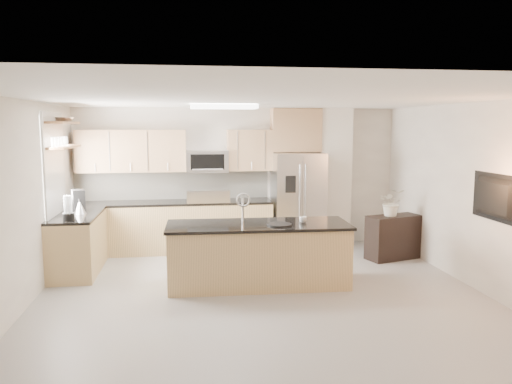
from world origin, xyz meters
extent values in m
plane|color=gray|center=(0.00, 0.00, 0.00)|extent=(6.50, 6.50, 0.00)
cube|color=white|center=(0.00, 0.00, 2.60)|extent=(6.00, 6.50, 0.02)
cube|color=silver|center=(0.00, 3.25, 1.30)|extent=(6.00, 0.02, 2.60)
cube|color=silver|center=(0.00, -3.25, 1.30)|extent=(6.00, 0.02, 2.60)
cube|color=silver|center=(-3.00, 0.00, 1.30)|extent=(0.02, 6.50, 2.60)
cube|color=silver|center=(3.00, 0.00, 1.30)|extent=(0.02, 6.50, 2.60)
cube|color=tan|center=(-1.23, 2.92, 0.44)|extent=(3.55, 0.65, 0.88)
cube|color=black|center=(-1.23, 2.92, 0.90)|extent=(3.55, 0.66, 0.04)
cube|color=beige|center=(-1.23, 3.24, 1.18)|extent=(3.55, 0.02, 0.52)
cube|color=tan|center=(-2.67, 1.85, 0.44)|extent=(0.65, 1.50, 0.88)
cube|color=black|center=(-2.67, 1.85, 0.90)|extent=(0.66, 1.50, 0.04)
cube|color=black|center=(-0.60, 2.92, 0.45)|extent=(0.76, 0.64, 0.90)
cube|color=black|center=(-0.60, 2.92, 0.92)|extent=(0.76, 0.62, 0.03)
cube|color=silver|center=(-0.60, 2.62, 1.03)|extent=(0.76, 0.04, 0.22)
cube|color=tan|center=(-1.94, 3.08, 1.83)|extent=(1.92, 0.33, 0.75)
cube|color=tan|center=(0.19, 3.08, 1.83)|extent=(0.82, 0.33, 0.75)
cube|color=silver|center=(-0.60, 3.05, 1.63)|extent=(0.76, 0.40, 0.40)
cube|color=black|center=(-0.60, 2.85, 1.63)|extent=(0.60, 0.02, 0.28)
cube|color=silver|center=(1.06, 2.88, 0.89)|extent=(0.92, 0.75, 1.78)
cube|color=#949496|center=(1.06, 2.50, 0.89)|extent=(0.02, 0.01, 1.69)
cube|color=black|center=(0.84, 2.48, 1.25)|extent=(0.18, 0.03, 0.30)
cube|color=white|center=(1.82, 3.10, 1.30)|extent=(0.60, 0.30, 2.60)
cube|color=white|center=(-2.98, 1.85, 1.65)|extent=(0.03, 1.05, 1.55)
cube|color=white|center=(-2.97, 1.85, 1.65)|extent=(0.03, 1.15, 1.65)
cube|color=brown|center=(-2.85, 1.95, 1.95)|extent=(0.30, 1.20, 0.04)
cube|color=brown|center=(-2.85, 1.95, 2.32)|extent=(0.30, 1.20, 0.04)
cube|color=white|center=(-0.40, 1.60, 2.56)|extent=(1.00, 0.50, 0.06)
cube|color=tan|center=(0.01, 0.81, 0.43)|extent=(2.55, 0.95, 0.86)
cube|color=black|center=(0.01, 0.81, 0.88)|extent=(2.62, 1.02, 0.04)
cube|color=black|center=(-0.18, 0.81, 0.86)|extent=(0.53, 0.39, 0.01)
cylinder|color=silver|center=(-0.18, 1.02, 1.07)|extent=(0.03, 0.03, 0.34)
torus|color=silver|center=(-0.18, 0.96, 1.22)|extent=(0.21, 0.03, 0.21)
cube|color=black|center=(2.53, 1.89, 0.38)|extent=(1.01, 0.64, 0.75)
imported|color=white|center=(0.66, 0.80, 0.94)|extent=(0.11, 0.11, 0.09)
cylinder|color=black|center=(0.29, 0.66, 0.91)|extent=(0.47, 0.47, 0.02)
cylinder|color=black|center=(-2.67, 1.30, 0.97)|extent=(0.16, 0.16, 0.11)
cylinder|color=silver|center=(-2.67, 1.30, 1.16)|extent=(0.12, 0.12, 0.25)
cone|color=silver|center=(-2.62, 1.85, 1.02)|extent=(0.18, 0.18, 0.20)
cylinder|color=black|center=(-2.62, 1.85, 1.13)|extent=(0.04, 0.04, 0.04)
cube|color=black|center=(-2.69, 2.12, 1.09)|extent=(0.24, 0.27, 0.34)
cylinder|color=silver|center=(-2.69, 2.06, 1.01)|extent=(0.11, 0.11, 0.12)
imported|color=silver|center=(-2.85, 2.09, 2.38)|extent=(0.47, 0.47, 0.09)
imported|color=beige|center=(2.46, 1.86, 1.10)|extent=(0.73, 0.67, 0.70)
imported|color=black|center=(2.91, -0.20, 1.35)|extent=(0.14, 1.08, 0.62)
camera|label=1|loc=(-1.00, -6.07, 2.27)|focal=35.00mm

